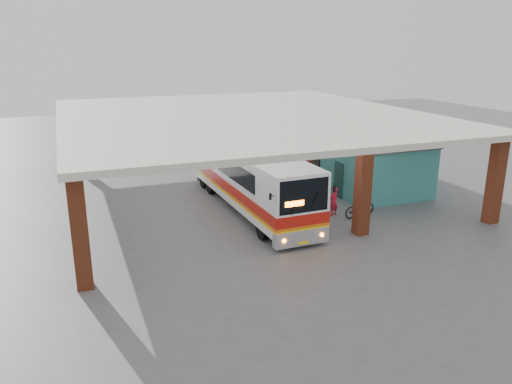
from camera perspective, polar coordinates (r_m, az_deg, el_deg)
The scene contains 8 objects.
ground at distance 25.45m, azimuth 2.42°, elevation -3.35°, with size 90.00×90.00×0.00m, color #515154.
brick_columns at distance 29.80m, azimuth 1.17°, elevation 4.02°, with size 20.10×21.60×4.35m.
canopy_roof at distance 30.43m, azimuth -1.53°, elevation 8.74°, with size 21.00×23.00×0.30m, color beige.
shop_building at distance 31.85m, azimuth 12.02°, elevation 3.36°, with size 5.20×8.20×3.11m.
coach_bus at distance 26.76m, azimuth -0.66°, elevation 1.71°, with size 2.92×12.50×3.62m.
motorcycle at distance 26.47m, azimuth 11.77°, elevation -1.73°, with size 0.68×1.95×1.02m, color black.
pedestrian at distance 26.38m, azimuth 8.86°, elevation -1.05°, with size 0.56×0.37×1.53m, color red.
red_chair at distance 32.76m, azimuth 5.18°, elevation 1.82°, with size 0.48×0.48×0.74m.
Camera 1 is at (-9.61, -21.88, 8.75)m, focal length 35.00 mm.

